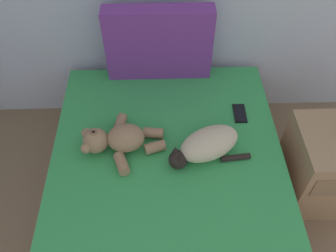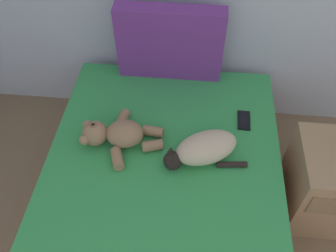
{
  "view_description": "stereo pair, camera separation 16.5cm",
  "coord_description": "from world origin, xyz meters",
  "px_view_note": "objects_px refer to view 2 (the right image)",
  "views": [
    {
      "loc": [
        1.47,
        2.28,
        2.04
      ],
      "look_at": [
        1.51,
        3.56,
        0.54
      ],
      "focal_mm": 38.14,
      "sensor_mm": 36.0,
      "label": 1
    },
    {
      "loc": [
        1.63,
        2.28,
        2.04
      ],
      "look_at": [
        1.51,
        3.56,
        0.54
      ],
      "focal_mm": 38.14,
      "sensor_mm": 36.0,
      "label": 2
    }
  ],
  "objects_px": {
    "cell_phone": "(244,120)",
    "nightstand": "(333,184)",
    "cat": "(203,149)",
    "patterned_cushion": "(170,43)",
    "teddy_bear": "(116,134)",
    "bed": "(161,208)"
  },
  "relations": [
    {
      "from": "bed",
      "to": "teddy_bear",
      "type": "bearing_deg",
      "value": 135.41
    },
    {
      "from": "nightstand",
      "to": "cat",
      "type": "bearing_deg",
      "value": -178.42
    },
    {
      "from": "bed",
      "to": "teddy_bear",
      "type": "xyz_separation_m",
      "value": [
        -0.27,
        0.27,
        0.3
      ]
    },
    {
      "from": "bed",
      "to": "cell_phone",
      "type": "xyz_separation_m",
      "value": [
        0.44,
        0.49,
        0.24
      ]
    },
    {
      "from": "bed",
      "to": "cat",
      "type": "relative_size",
      "value": 4.31
    },
    {
      "from": "cell_phone",
      "to": "nightstand",
      "type": "distance_m",
      "value": 0.62
    },
    {
      "from": "bed",
      "to": "cell_phone",
      "type": "distance_m",
      "value": 0.7
    },
    {
      "from": "cat",
      "to": "cell_phone",
      "type": "xyz_separation_m",
      "value": [
        0.24,
        0.28,
        -0.07
      ]
    },
    {
      "from": "patterned_cushion",
      "to": "cat",
      "type": "relative_size",
      "value": 1.49
    },
    {
      "from": "cat",
      "to": "nightstand",
      "type": "bearing_deg",
      "value": 1.58
    },
    {
      "from": "cat",
      "to": "nightstand",
      "type": "relative_size",
      "value": 0.81
    },
    {
      "from": "bed",
      "to": "patterned_cushion",
      "type": "distance_m",
      "value": 1.0
    },
    {
      "from": "teddy_bear",
      "to": "nightstand",
      "type": "xyz_separation_m",
      "value": [
        1.24,
        -0.04,
        -0.26
      ]
    },
    {
      "from": "cell_phone",
      "to": "nightstand",
      "type": "relative_size",
      "value": 0.27
    },
    {
      "from": "patterned_cushion",
      "to": "teddy_bear",
      "type": "distance_m",
      "value": 0.68
    },
    {
      "from": "teddy_bear",
      "to": "nightstand",
      "type": "relative_size",
      "value": 0.84
    },
    {
      "from": "patterned_cushion",
      "to": "nightstand",
      "type": "relative_size",
      "value": 1.2
    },
    {
      "from": "bed",
      "to": "nightstand",
      "type": "height_order",
      "value": "nightstand"
    },
    {
      "from": "cell_phone",
      "to": "nightstand",
      "type": "xyz_separation_m",
      "value": [
        0.53,
        -0.26,
        -0.2
      ]
    },
    {
      "from": "patterned_cushion",
      "to": "cell_phone",
      "type": "height_order",
      "value": "patterned_cushion"
    },
    {
      "from": "cell_phone",
      "to": "bed",
      "type": "bearing_deg",
      "value": -132.09
    },
    {
      "from": "cat",
      "to": "cell_phone",
      "type": "bearing_deg",
      "value": 50.33
    }
  ]
}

